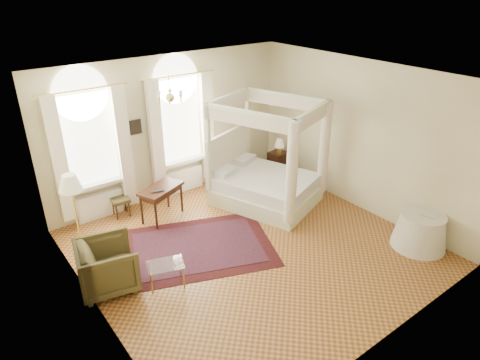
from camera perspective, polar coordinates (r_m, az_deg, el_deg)
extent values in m
plane|color=#AF6632|center=(8.50, 1.44, -8.96)|extent=(6.00, 6.00, 0.00)
plane|color=beige|center=(10.02, -9.27, 6.90)|extent=(6.00, 0.00, 6.00)
plane|color=beige|center=(5.95, 20.15, -8.54)|extent=(6.00, 0.00, 6.00)
plane|color=beige|center=(6.45, -19.83, -5.63)|extent=(0.00, 6.00, 6.00)
plane|color=beige|center=(9.71, 15.61, 5.63)|extent=(0.00, 6.00, 6.00)
plane|color=white|center=(7.15, 1.74, 13.30)|extent=(6.00, 6.00, 0.00)
cube|color=white|center=(9.27, -19.61, 5.11)|extent=(1.10, 0.04, 1.90)
cylinder|color=white|center=(9.00, -20.51, 10.76)|extent=(1.10, 0.04, 1.10)
cube|color=white|center=(9.56, -18.56, -0.58)|extent=(1.32, 0.24, 0.08)
cube|color=beige|center=(9.05, -22.98, 2.31)|extent=(0.28, 0.14, 2.60)
cube|color=beige|center=(9.41, -15.22, 4.38)|extent=(0.28, 0.14, 2.60)
cube|color=white|center=(9.81, -18.18, -3.20)|extent=(1.00, 0.12, 0.58)
cube|color=white|center=(10.04, -8.25, 7.91)|extent=(1.10, 0.04, 1.90)
cylinder|color=white|center=(9.79, -8.60, 13.20)|extent=(1.10, 0.04, 1.10)
cube|color=white|center=(10.31, -7.65, 2.55)|extent=(1.32, 0.24, 0.08)
cube|color=beige|center=(9.69, -11.10, 5.45)|extent=(0.28, 0.14, 2.60)
cube|color=beige|center=(10.30, -4.43, 7.10)|extent=(0.28, 0.14, 2.60)
cube|color=white|center=(10.54, -7.55, 0.04)|extent=(1.00, 0.12, 0.58)
cylinder|color=gold|center=(7.69, -9.44, 12.35)|extent=(0.02, 0.02, 0.40)
sphere|color=gold|center=(7.74, -9.32, 10.77)|extent=(0.16, 0.16, 0.16)
sphere|color=beige|center=(7.82, -7.92, 11.55)|extent=(0.07, 0.07, 0.07)
sphere|color=beige|center=(7.94, -9.32, 11.66)|extent=(0.07, 0.07, 0.07)
sphere|color=beige|center=(7.84, -10.76, 11.38)|extent=(0.07, 0.07, 0.07)
sphere|color=beige|center=(7.63, -10.83, 10.97)|extent=(0.07, 0.07, 0.07)
sphere|color=beige|center=(7.51, -9.39, 10.85)|extent=(0.07, 0.07, 0.07)
sphere|color=beige|center=(7.61, -7.92, 11.15)|extent=(0.07, 0.07, 0.07)
cube|color=black|center=(9.59, -13.75, 6.88)|extent=(0.26, 0.03, 0.32)
cube|color=black|center=(10.63, -2.36, 10.00)|extent=(0.22, 0.03, 0.26)
cube|color=beige|center=(10.02, 3.44, -1.93)|extent=(2.39, 2.64, 0.37)
cube|color=silver|center=(9.87, 3.49, -0.23)|extent=(2.26, 2.50, 0.29)
cube|color=beige|center=(10.20, -1.54, 3.25)|extent=(1.68, 0.68, 1.24)
cube|color=beige|center=(9.48, -4.23, 3.05)|extent=(0.12, 0.12, 2.37)
cube|color=beige|center=(10.73, 0.99, 5.90)|extent=(0.12, 0.12, 2.37)
cube|color=beige|center=(8.51, 6.88, 0.15)|extent=(0.12, 0.12, 2.37)
cube|color=beige|center=(9.89, 11.11, 3.60)|extent=(0.12, 0.12, 2.37)
cube|color=beige|center=(9.73, -1.54, 11.09)|extent=(1.68, 0.68, 0.08)
cube|color=beige|center=(8.78, 9.69, 9.10)|extent=(1.68, 0.68, 0.08)
cube|color=beige|center=(8.53, 1.09, 8.97)|extent=(0.82, 2.06, 0.08)
cube|color=beige|center=(9.91, 6.16, 11.23)|extent=(0.82, 2.06, 0.08)
cube|color=beige|center=(9.76, -1.53, 10.28)|extent=(1.72, 0.66, 0.29)
cube|color=beige|center=(8.82, 9.62, 8.20)|extent=(1.72, 0.66, 0.29)
cube|color=beige|center=(8.58, 1.08, 8.05)|extent=(0.80, 2.11, 0.29)
cube|color=beige|center=(9.94, 6.12, 10.43)|extent=(0.80, 2.11, 0.29)
cylinder|color=beige|center=(8.47, 6.91, 0.78)|extent=(0.23, 0.23, 2.17)
cylinder|color=beige|center=(9.85, 11.16, 4.16)|extent=(0.23, 0.23, 2.17)
cube|color=black|center=(11.39, 5.05, 2.27)|extent=(0.49, 0.46, 0.62)
cylinder|color=gold|center=(11.17, 5.23, 4.04)|extent=(0.11, 0.11, 0.19)
cone|color=beige|center=(11.10, 5.27, 4.94)|extent=(0.26, 0.26, 0.21)
cube|color=black|center=(9.27, -10.52, -1.14)|extent=(1.11, 0.85, 0.06)
cube|color=black|center=(9.31, -10.48, -1.63)|extent=(0.98, 0.72, 0.10)
cylinder|color=black|center=(9.29, -12.99, -3.90)|extent=(0.05, 0.05, 0.69)
cylinder|color=black|center=(9.84, -9.62, -1.78)|extent=(0.05, 0.05, 0.69)
cylinder|color=black|center=(9.05, -11.14, -4.56)|extent=(0.05, 0.05, 0.69)
cylinder|color=black|center=(9.62, -7.80, -2.34)|extent=(0.05, 0.05, 0.69)
imported|color=black|center=(9.14, -11.01, -1.30)|extent=(0.34, 0.25, 0.02)
cube|color=#413C1C|center=(9.70, -15.71, -2.55)|extent=(0.41, 0.41, 0.07)
cylinder|color=black|center=(9.66, -16.09, -4.21)|extent=(0.04, 0.04, 0.35)
cylinder|color=black|center=(9.72, -14.53, -3.80)|extent=(0.04, 0.04, 0.35)
cylinder|color=black|center=(9.90, -16.58, -3.51)|extent=(0.04, 0.04, 0.35)
cylinder|color=black|center=(9.95, -15.05, -3.12)|extent=(0.04, 0.04, 0.35)
imported|color=#423A1C|center=(7.64, -17.23, -10.86)|extent=(1.13, 1.11, 0.87)
cube|color=white|center=(7.47, -9.91, -11.08)|extent=(0.72, 0.61, 0.02)
cylinder|color=gold|center=(7.45, -11.66, -13.42)|extent=(0.02, 0.02, 0.41)
cylinder|color=gold|center=(7.48, -7.52, -12.80)|extent=(0.02, 0.02, 0.41)
cylinder|color=gold|center=(7.72, -11.98, -11.83)|extent=(0.02, 0.02, 0.41)
cylinder|color=gold|center=(7.76, -8.01, -11.25)|extent=(0.02, 0.02, 0.41)
cylinder|color=gold|center=(8.89, -20.18, -8.95)|extent=(0.29, 0.29, 0.03)
cylinder|color=gold|center=(8.52, -20.91, -5.01)|extent=(0.04, 0.04, 1.45)
cone|color=beige|center=(8.17, -21.75, -0.34)|extent=(0.43, 0.43, 0.31)
cube|color=#400F10|center=(8.53, -5.68, -8.92)|extent=(3.44, 2.98, 0.01)
cube|color=black|center=(8.53, -5.68, -8.89)|extent=(2.85, 2.40, 0.01)
cone|color=beige|center=(9.07, 22.89, -6.30)|extent=(1.04, 1.04, 0.67)
cylinder|color=beige|center=(8.90, 23.28, -4.36)|extent=(0.85, 0.85, 0.04)
imported|color=black|center=(8.81, 23.69, -4.50)|extent=(0.27, 0.32, 0.03)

